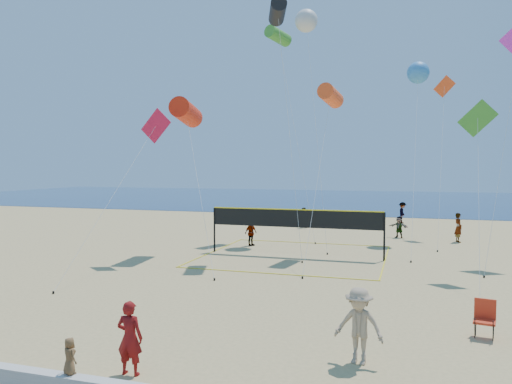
% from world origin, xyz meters
% --- Properties ---
extents(ground, '(120.00, 120.00, 0.00)m').
position_xyz_m(ground, '(0.00, 0.00, 0.00)').
color(ground, tan).
rests_on(ground, ground).
extents(ocean, '(140.00, 50.00, 0.03)m').
position_xyz_m(ocean, '(0.00, 62.00, 0.01)').
color(ocean, navy).
rests_on(ocean, ground).
extents(woman, '(0.65, 0.44, 1.74)m').
position_xyz_m(woman, '(-2.24, -1.36, 0.87)').
color(woman, maroon).
rests_on(woman, ground).
extents(toddler, '(0.43, 0.37, 0.75)m').
position_xyz_m(toddler, '(-2.66, -2.94, 0.98)').
color(toddler, brown).
rests_on(toddler, seawall).
extents(bystander_b, '(1.31, 0.89, 1.88)m').
position_xyz_m(bystander_b, '(2.77, 0.89, 0.94)').
color(bystander_b, tan).
rests_on(bystander_b, ground).
extents(far_person_0, '(0.78, 0.99, 1.56)m').
position_xyz_m(far_person_0, '(-5.32, 17.29, 0.78)').
color(far_person_0, gray).
rests_on(far_person_0, ground).
extents(far_person_1, '(1.41, 0.94, 1.45)m').
position_xyz_m(far_person_1, '(3.19, 23.48, 0.73)').
color(far_person_1, gray).
rests_on(far_person_1, ground).
extents(far_person_2, '(0.63, 0.78, 1.87)m').
position_xyz_m(far_person_2, '(6.84, 22.57, 0.93)').
color(far_person_2, gray).
rests_on(far_person_2, ground).
extents(far_person_3, '(0.93, 0.83, 1.59)m').
position_xyz_m(far_person_3, '(-4.02, 26.82, 0.80)').
color(far_person_3, gray).
rests_on(far_person_3, ground).
extents(far_person_4, '(0.79, 1.23, 1.79)m').
position_xyz_m(far_person_4, '(3.26, 32.45, 0.89)').
color(far_person_4, gray).
rests_on(far_person_4, ground).
extents(camp_chair, '(0.66, 0.78, 1.18)m').
position_xyz_m(camp_chair, '(5.98, 3.85, 0.60)').
color(camp_chair, red).
rests_on(camp_chair, ground).
extents(volleyball_net, '(9.52, 9.37, 2.54)m').
position_xyz_m(volleyball_net, '(-1.99, 14.70, 1.75)').
color(volleyball_net, black).
rests_on(volleyball_net, ground).
extents(kite_0, '(4.82, 7.36, 8.54)m').
position_xyz_m(kite_0, '(-8.00, 13.97, 7.79)').
color(kite_0, red).
rests_on(kite_0, ground).
extents(kite_1, '(2.66, 3.31, 13.74)m').
position_xyz_m(kite_1, '(-3.09, 15.11, 13.16)').
color(kite_1, black).
rests_on(kite_1, ground).
extents(kite_2, '(1.18, 7.59, 9.24)m').
position_xyz_m(kite_2, '(-0.32, 15.92, 8.64)').
color(kite_2, '#FF4E1C').
rests_on(kite_2, ground).
extents(kite_3, '(1.81, 7.52, 7.78)m').
position_xyz_m(kite_3, '(-8.56, 11.18, 6.56)').
color(kite_3, red).
rests_on(kite_3, ground).
extents(kite_4, '(1.67, 5.29, 7.78)m').
position_xyz_m(kite_4, '(6.67, 12.45, 6.60)').
color(kite_4, '#3C922D').
rests_on(kite_4, ground).
extents(kite_6, '(3.37, 6.88, 15.19)m').
position_xyz_m(kite_6, '(-2.86, 21.63, 14.43)').
color(kite_6, silver).
rests_on(kite_6, ground).
extents(kite_7, '(1.79, 9.53, 11.65)m').
position_xyz_m(kite_7, '(4.25, 23.24, 10.93)').
color(kite_7, '#3684CF').
rests_on(kite_7, ground).
extents(kite_8, '(3.96, 3.83, 14.21)m').
position_xyz_m(kite_8, '(-4.83, 21.81, 13.63)').
color(kite_8, '#3C922D').
rests_on(kite_8, ground).
extents(kite_9, '(1.45, 8.06, 11.15)m').
position_xyz_m(kite_9, '(5.99, 25.51, 9.63)').
color(kite_9, '#FF4E1C').
rests_on(kite_9, ground).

